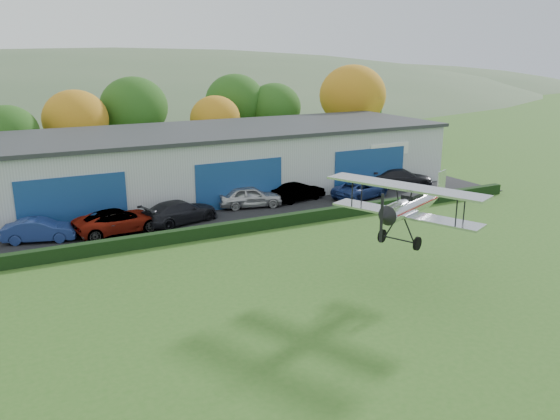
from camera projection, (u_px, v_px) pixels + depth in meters
name	position (u px, v px, depth m)	size (l,w,h in m)	color
ground	(345.00, 355.00, 22.05)	(300.00, 300.00, 0.00)	#33601E
apron	(220.00, 213.00, 41.34)	(48.00, 9.00, 0.05)	black
hedge	(247.00, 226.00, 37.13)	(46.00, 0.60, 0.80)	black
hangar	(211.00, 160.00, 47.48)	(40.60, 12.60, 5.30)	#B2B7BC
tree_belt	(126.00, 113.00, 55.69)	(75.70, 13.22, 10.12)	#3D2614
distant_hills	(24.00, 152.00, 143.51)	(430.00, 196.00, 56.00)	#4C6642
car_1	(40.00, 230.00, 35.03)	(1.53, 4.39, 1.45)	navy
car_2	(119.00, 221.00, 36.66)	(2.62, 5.69, 1.58)	gray
car_3	(180.00, 212.00, 38.79)	(2.23, 5.48, 1.59)	black
car_4	(250.00, 196.00, 42.78)	(1.95, 4.86, 1.65)	silver
car_5	(298.00, 191.00, 44.67)	(1.55, 4.44, 1.46)	gray
car_6	(361.00, 189.00, 45.47)	(2.39, 5.17, 1.44)	navy
car_7	(402.00, 178.00, 49.23)	(2.23, 5.48, 1.59)	black
biplane	(413.00, 202.00, 28.10)	(7.24, 7.92, 3.03)	silver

